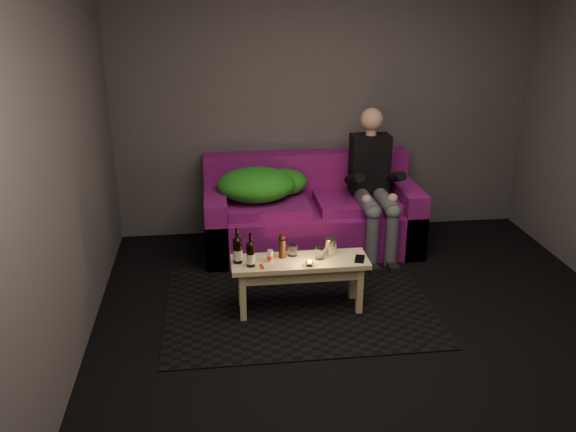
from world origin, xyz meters
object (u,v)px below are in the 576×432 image
at_px(sofa, 310,216).
at_px(steel_cup, 331,246).
at_px(beer_bottle_a, 238,250).
at_px(person, 373,181).
at_px(coffee_table, 300,269).
at_px(beer_bottle_b, 251,254).

height_order(sofa, steel_cup, sofa).
xyz_separation_m(beer_bottle_a, steel_cup, (0.71, 0.07, -0.04)).
distance_m(person, steel_cup, 1.12).
bearing_deg(sofa, beer_bottle_a, -121.91).
bearing_deg(coffee_table, person, 51.55).
bearing_deg(beer_bottle_b, coffee_table, 9.31).
relative_size(coffee_table, steel_cup, 8.04).
height_order(beer_bottle_b, steel_cup, beer_bottle_b).
bearing_deg(steel_cup, beer_bottle_b, -167.36).
distance_m(coffee_table, beer_bottle_b, 0.41).
relative_size(beer_bottle_b, steel_cup, 2.04).
height_order(person, beer_bottle_b, person).
distance_m(sofa, person, 0.68).
xyz_separation_m(sofa, beer_bottle_b, (-0.64, -1.24, 0.21)).
distance_m(beer_bottle_a, beer_bottle_b, 0.12).
bearing_deg(sofa, coffee_table, -102.87).
bearing_deg(beer_bottle_a, steel_cup, 5.51).
bearing_deg(steel_cup, coffee_table, -162.53).
distance_m(coffee_table, beer_bottle_a, 0.49).
bearing_deg(steel_cup, beer_bottle_a, -174.49).
xyz_separation_m(coffee_table, beer_bottle_b, (-0.37, -0.06, 0.17)).
height_order(sofa, coffee_table, sofa).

